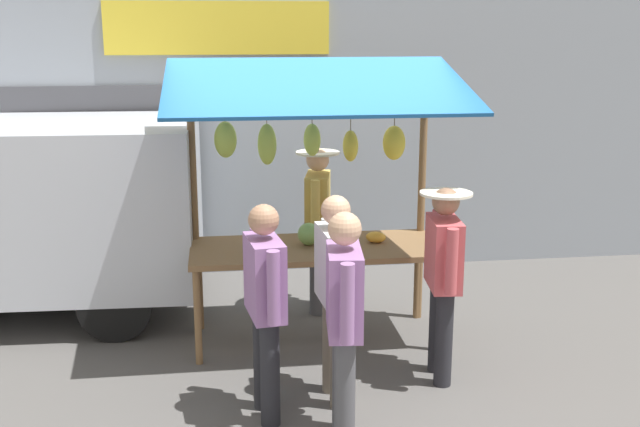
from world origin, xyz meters
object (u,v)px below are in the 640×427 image
at_px(shopper_with_shopping_bag, 336,285).
at_px(shopper_in_striped_shirt, 265,298).
at_px(market_stall, 315,171).
at_px(vendor_with_sunhat, 318,216).
at_px(shopper_with_ponytail, 344,313).
at_px(shopper_in_grey_tee, 443,269).

xyz_separation_m(shopper_with_shopping_bag, shopper_in_striped_shirt, (0.53, 0.19, -0.00)).
height_order(market_stall, shopper_in_striped_shirt, market_stall).
distance_m(market_stall, shopper_in_striped_shirt, 1.62).
distance_m(vendor_with_sunhat, shopper_in_striped_shirt, 2.20).
relative_size(shopper_with_shopping_bag, shopper_in_striped_shirt, 1.00).
bearing_deg(shopper_with_ponytail, shopper_with_shopping_bag, 2.33).
relative_size(market_stall, shopper_with_shopping_bag, 1.57).
height_order(vendor_with_sunhat, shopper_in_grey_tee, vendor_with_sunhat).
bearing_deg(shopper_in_grey_tee, market_stall, 48.64).
height_order(shopper_with_shopping_bag, shopper_in_grey_tee, shopper_with_shopping_bag).
bearing_deg(shopper_with_ponytail, shopper_in_striped_shirt, 56.63).
bearing_deg(market_stall, shopper_in_grey_tee, 133.20).
height_order(market_stall, shopper_with_shopping_bag, market_stall).
distance_m(market_stall, vendor_with_sunhat, 0.93).
xyz_separation_m(market_stall, shopper_with_shopping_bag, (0.00, 1.19, -0.63)).
bearing_deg(shopper_with_ponytail, shopper_in_grey_tee, -41.84).
height_order(market_stall, shopper_with_ponytail, market_stall).
distance_m(shopper_in_grey_tee, shopper_in_striped_shirt, 1.49).
bearing_deg(shopper_in_striped_shirt, shopper_in_grey_tee, -80.65).
bearing_deg(market_stall, vendor_with_sunhat, -99.24).
xyz_separation_m(shopper_with_shopping_bag, shopper_in_grey_tee, (-0.89, -0.25, 0.00)).
relative_size(vendor_with_sunhat, shopper_with_ponytail, 1.01).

